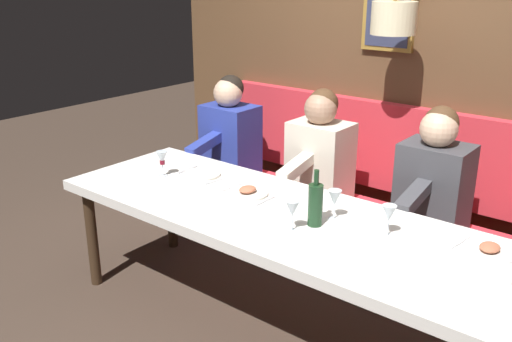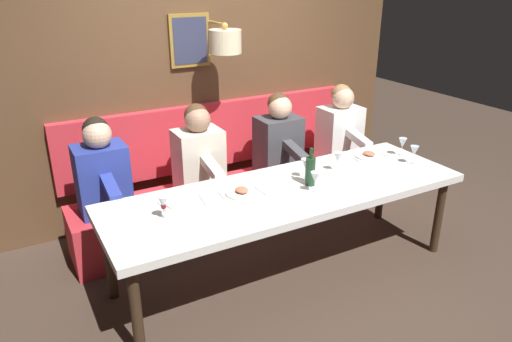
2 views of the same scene
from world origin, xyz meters
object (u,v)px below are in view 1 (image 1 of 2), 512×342
Objects in this scene: wine_glass_3 at (292,210)px; wine_bottle at (315,204)px; diner_far at (230,130)px; wine_glass_4 at (389,214)px; diner_near at (434,176)px; diner_middle at (320,150)px; wine_glass_0 at (162,159)px; wine_glass_1 at (335,199)px; dining_table at (286,225)px.

wine_glass_3 is 0.14m from wine_bottle.
wine_glass_4 is at bearing -114.34° from diner_far.
diner_near reaches higher than wine_glass_4.
diner_middle reaches higher than wine_glass_0.
diner_near reaches higher than wine_glass_1.
diner_middle is 2.64× the size of wine_bottle.
wine_bottle reaches higher than wine_glass_3.
diner_middle is at bearing -34.91° from wine_glass_0.
dining_table is 17.08× the size of wine_glass_0.
wine_glass_3 is at bearing -97.52° from wine_glass_0.
wine_glass_1 is at bearing 88.87° from wine_glass_4.
dining_table is 0.27m from wine_glass_3.
diner_middle is 4.82× the size of wine_glass_1.
dining_table is 0.31m from wine_glass_1.
diner_near is at bearing -17.01° from wine_glass_3.
diner_middle is 1.19m from wine_glass_4.
wine_glass_4 is at bearing -58.14° from wine_glass_3.
wine_glass_1 is 0.27m from wine_glass_3.
dining_table is at bearing -90.09° from wine_glass_0.
diner_middle is at bearing 31.43° from wine_bottle.
wine_bottle is at bearing -148.57° from diner_middle.
diner_far is 1.67m from wine_glass_3.
diner_far reaches higher than wine_bottle.
diner_middle and diner_far have the same top height.
wine_bottle is (-0.89, -0.55, 0.04)m from diner_middle.
dining_table is 0.99m from wine_glass_0.
wine_glass_1 reaches higher than dining_table.
wine_bottle reaches higher than wine_glass_4.
diner_near is (0.88, -0.45, 0.14)m from dining_table.
wine_glass_1 is (-0.77, -0.59, 0.04)m from diner_middle.
dining_table is 3.54× the size of diner_middle.
diner_far is 2.64× the size of wine_bottle.
wine_bottle reaches higher than dining_table.
wine_glass_0 is at bearing 145.09° from diner_middle.
wine_glass_1 is 0.13m from wine_bottle.
diner_far is at bearing 56.88° from wine_bottle.
wine_bottle reaches higher than wine_glass_1.
diner_middle is 4.82× the size of wine_glass_4.
diner_middle is 4.82× the size of wine_glass_0.
dining_table is 9.34× the size of wine_bottle.
wine_glass_3 is 1.00× the size of wine_glass_4.
wine_glass_4 is 0.37m from wine_bottle.
dining_table is 3.54× the size of diner_near.
diner_far is (0.88, 1.18, 0.14)m from dining_table.
wine_glass_0 is 1.16m from wine_bottle.
diner_middle is 4.82× the size of wine_glass_3.
wine_bottle is at bearing -20.20° from wine_glass_3.
diner_middle is 1.14m from wine_glass_3.
wine_glass_3 is at bearing 121.86° from wine_glass_4.
wine_glass_0 is (-0.88, -0.21, 0.04)m from diner_far.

